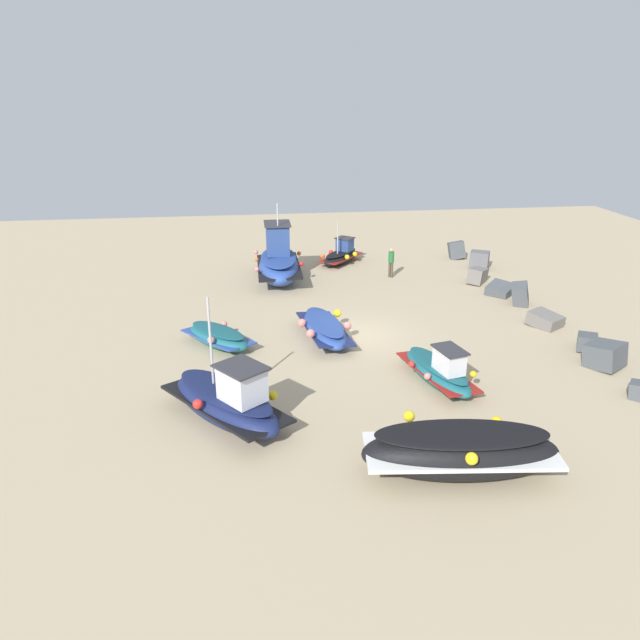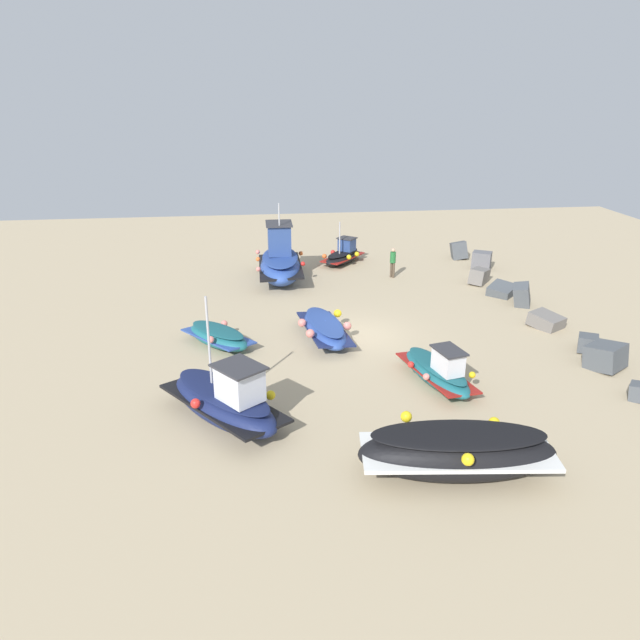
{
  "view_description": "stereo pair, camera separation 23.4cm",
  "coord_description": "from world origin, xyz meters",
  "px_view_note": "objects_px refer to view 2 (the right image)",
  "views": [
    {
      "loc": [
        23.56,
        -4.73,
        10.0
      ],
      "look_at": [
        0.22,
        -1.61,
        0.9
      ],
      "focal_mm": 33.51,
      "sensor_mm": 36.0,
      "label": 1
    },
    {
      "loc": [
        23.59,
        -4.5,
        10.0
      ],
      "look_at": [
        0.22,
        -1.61,
        0.9
      ],
      "focal_mm": 33.51,
      "sensor_mm": 36.0,
      "label": 2
    }
  ],
  "objects_px": {
    "fishing_boat_3": "(280,262)",
    "fishing_boat_6": "(457,452)",
    "fishing_boat_0": "(438,371)",
    "fishing_boat_4": "(225,400)",
    "person_walking": "(393,261)",
    "fishing_boat_5": "(325,328)",
    "fishing_boat_1": "(218,336)",
    "fishing_boat_2": "(343,255)"
  },
  "relations": [
    {
      "from": "fishing_boat_3",
      "to": "fishing_boat_6",
      "type": "relative_size",
      "value": 0.98
    },
    {
      "from": "fishing_boat_0",
      "to": "fishing_boat_3",
      "type": "height_order",
      "value": "fishing_boat_3"
    },
    {
      "from": "fishing_boat_4",
      "to": "person_walking",
      "type": "relative_size",
      "value": 2.98
    },
    {
      "from": "fishing_boat_5",
      "to": "fishing_boat_1",
      "type": "bearing_deg",
      "value": -94.38
    },
    {
      "from": "fishing_boat_4",
      "to": "fishing_boat_6",
      "type": "bearing_deg",
      "value": 22.3
    },
    {
      "from": "fishing_boat_4",
      "to": "person_walking",
      "type": "bearing_deg",
      "value": 111.51
    },
    {
      "from": "fishing_boat_1",
      "to": "fishing_boat_4",
      "type": "bearing_deg",
      "value": -35.45
    },
    {
      "from": "fishing_boat_0",
      "to": "fishing_boat_3",
      "type": "relative_size",
      "value": 0.76
    },
    {
      "from": "fishing_boat_5",
      "to": "person_walking",
      "type": "bearing_deg",
      "value": 142.05
    },
    {
      "from": "fishing_boat_3",
      "to": "person_walking",
      "type": "xyz_separation_m",
      "value": [
        0.43,
        6.35,
        -0.02
      ]
    },
    {
      "from": "fishing_boat_4",
      "to": "fishing_boat_6",
      "type": "height_order",
      "value": "fishing_boat_4"
    },
    {
      "from": "fishing_boat_5",
      "to": "fishing_boat_0",
      "type": "bearing_deg",
      "value": 29.72
    },
    {
      "from": "fishing_boat_0",
      "to": "fishing_boat_5",
      "type": "height_order",
      "value": "fishing_boat_0"
    },
    {
      "from": "fishing_boat_6",
      "to": "fishing_boat_0",
      "type": "bearing_deg",
      "value": 83.98
    },
    {
      "from": "fishing_boat_2",
      "to": "fishing_boat_6",
      "type": "relative_size",
      "value": 0.61
    },
    {
      "from": "fishing_boat_5",
      "to": "fishing_boat_3",
      "type": "bearing_deg",
      "value": -178.47
    },
    {
      "from": "fishing_boat_0",
      "to": "fishing_boat_6",
      "type": "height_order",
      "value": "fishing_boat_0"
    },
    {
      "from": "fishing_boat_5",
      "to": "fishing_boat_6",
      "type": "distance_m",
      "value": 10.44
    },
    {
      "from": "person_walking",
      "to": "fishing_boat_0",
      "type": "bearing_deg",
      "value": -136.15
    },
    {
      "from": "fishing_boat_6",
      "to": "fishing_boat_5",
      "type": "bearing_deg",
      "value": 109.24
    },
    {
      "from": "fishing_boat_2",
      "to": "fishing_boat_5",
      "type": "xyz_separation_m",
      "value": [
        11.72,
        -2.69,
        -0.04
      ]
    },
    {
      "from": "fishing_boat_3",
      "to": "fishing_boat_5",
      "type": "distance_m",
      "value": 8.95
    },
    {
      "from": "fishing_boat_0",
      "to": "fishing_boat_1",
      "type": "bearing_deg",
      "value": -132.33
    },
    {
      "from": "fishing_boat_0",
      "to": "fishing_boat_1",
      "type": "relative_size",
      "value": 1.18
    },
    {
      "from": "fishing_boat_4",
      "to": "fishing_boat_6",
      "type": "xyz_separation_m",
      "value": [
        3.77,
        6.37,
        0.04
      ]
    },
    {
      "from": "fishing_boat_0",
      "to": "fishing_boat_6",
      "type": "distance_m",
      "value": 5.62
    },
    {
      "from": "fishing_boat_1",
      "to": "fishing_boat_5",
      "type": "relative_size",
      "value": 0.79
    },
    {
      "from": "fishing_boat_2",
      "to": "fishing_boat_4",
      "type": "distance_m",
      "value": 19.34
    },
    {
      "from": "fishing_boat_3",
      "to": "fishing_boat_2",
      "type": "bearing_deg",
      "value": -53.46
    },
    {
      "from": "fishing_boat_3",
      "to": "fishing_boat_6",
      "type": "xyz_separation_m",
      "value": [
        19.0,
        3.69,
        -0.23
      ]
    },
    {
      "from": "fishing_boat_4",
      "to": "fishing_boat_6",
      "type": "distance_m",
      "value": 7.4
    },
    {
      "from": "fishing_boat_0",
      "to": "person_walking",
      "type": "distance_m",
      "value": 13.18
    },
    {
      "from": "fishing_boat_4",
      "to": "person_walking",
      "type": "distance_m",
      "value": 17.35
    },
    {
      "from": "fishing_boat_0",
      "to": "fishing_boat_6",
      "type": "xyz_separation_m",
      "value": [
        5.48,
        -1.2,
        0.27
      ]
    },
    {
      "from": "fishing_boat_0",
      "to": "person_walking",
      "type": "height_order",
      "value": "person_walking"
    },
    {
      "from": "fishing_boat_1",
      "to": "fishing_boat_4",
      "type": "distance_m",
      "value": 6.21
    },
    {
      "from": "fishing_boat_0",
      "to": "fishing_boat_4",
      "type": "xyz_separation_m",
      "value": [
        1.72,
        -7.57,
        0.23
      ]
    },
    {
      "from": "fishing_boat_2",
      "to": "fishing_boat_4",
      "type": "relative_size",
      "value": 0.68
    },
    {
      "from": "fishing_boat_1",
      "to": "fishing_boat_2",
      "type": "distance_m",
      "value": 13.95
    },
    {
      "from": "fishing_boat_1",
      "to": "fishing_boat_5",
      "type": "bearing_deg",
      "value": 53.14
    },
    {
      "from": "person_walking",
      "to": "fishing_boat_3",
      "type": "bearing_deg",
      "value": 136.39
    },
    {
      "from": "person_walking",
      "to": "fishing_boat_5",
      "type": "bearing_deg",
      "value": -160.48
    }
  ]
}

